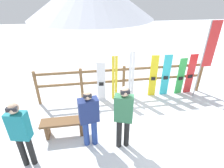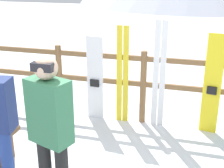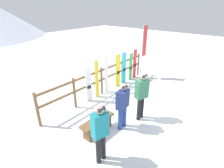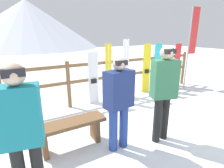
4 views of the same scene
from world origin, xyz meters
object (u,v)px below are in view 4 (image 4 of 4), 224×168
at_px(snowboard_red, 177,65).
at_px(rental_flag, 192,39).
at_px(ski_pair_yellow, 109,73).
at_px(snowboard_yellow, 146,69).
at_px(person_plaid_green, 164,88).
at_px(bench, 71,129).
at_px(snowboard_cyan, 157,68).
at_px(snowboard_green, 169,68).
at_px(person_navy, 119,99).
at_px(person_teal, 22,130).
at_px(snowboard_white, 93,78).
at_px(ski_pair_white, 126,69).

relative_size(snowboard_red, rental_flag, 0.57).
distance_m(ski_pair_yellow, snowboard_yellow, 1.39).
bearing_deg(snowboard_yellow, person_plaid_green, -125.37).
height_order(bench, snowboard_cyan, snowboard_cyan).
distance_m(person_plaid_green, snowboard_green, 3.44).
height_order(person_navy, snowboard_cyan, snowboard_cyan).
relative_size(person_teal, ski_pair_yellow, 1.01).
bearing_deg(ski_pair_yellow, snowboard_red, -0.07).
height_order(person_teal, snowboard_yellow, person_teal).
xyz_separation_m(snowboard_white, snowboard_green, (2.92, -0.00, -0.01)).
xyz_separation_m(person_navy, snowboard_red, (3.77, 2.02, -0.12)).
bearing_deg(bench, snowboard_cyan, 24.52).
bearing_deg(ski_pair_yellow, snowboard_green, -0.08).
distance_m(snowboard_white, rental_flag, 3.62).
height_order(person_plaid_green, rental_flag, rental_flag).
relative_size(person_navy, rental_flag, 0.57).
height_order(snowboard_white, snowboard_red, snowboard_red).
bearing_deg(snowboard_yellow, snowboard_cyan, -0.00).
distance_m(person_teal, ski_pair_white, 3.78).
bearing_deg(snowboard_green, person_navy, -149.36).
bearing_deg(bench, person_plaid_green, -22.72).
bearing_deg(snowboard_cyan, bench, -155.48).
height_order(person_teal, snowboard_green, person_teal).
distance_m(person_navy, ski_pair_white, 2.54).
relative_size(person_plaid_green, snowboard_yellow, 1.08).
bearing_deg(person_plaid_green, rental_flag, 30.29).
height_order(person_navy, snowboard_white, person_navy).
bearing_deg(bench, person_teal, -131.42).
distance_m(snowboard_white, ski_pair_white, 1.07).
bearing_deg(ski_pair_yellow, snowboard_yellow, -0.14).
height_order(bench, person_navy, person_navy).
height_order(snowboard_white, rental_flag, rental_flag).
bearing_deg(ski_pair_white, snowboard_white, -179.81).
relative_size(bench, snowboard_white, 0.83).
height_order(bench, snowboard_green, snowboard_green).
bearing_deg(snowboard_green, snowboard_white, 180.00).
bearing_deg(person_plaid_green, ski_pair_white, 70.96).
bearing_deg(rental_flag, snowboard_cyan, 162.87).
bearing_deg(snowboard_red, person_navy, -151.84).
bearing_deg(snowboard_cyan, ski_pair_yellow, 179.90).
bearing_deg(snowboard_red, rental_flag, -62.64).
xyz_separation_m(snowboard_yellow, snowboard_green, (1.06, -0.00, -0.08)).
bearing_deg(snowboard_white, snowboard_green, -0.00).
relative_size(person_navy, ski_pair_yellow, 0.95).
bearing_deg(snowboard_white, person_plaid_green, -82.35).
height_order(person_plaid_green, person_navy, person_plaid_green).
xyz_separation_m(ski_pair_white, snowboard_cyan, (1.27, -0.00, -0.08)).
bearing_deg(person_navy, snowboard_white, 76.49).
relative_size(person_plaid_green, ski_pair_yellow, 1.05).
bearing_deg(bench, snowboard_yellow, 27.82).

